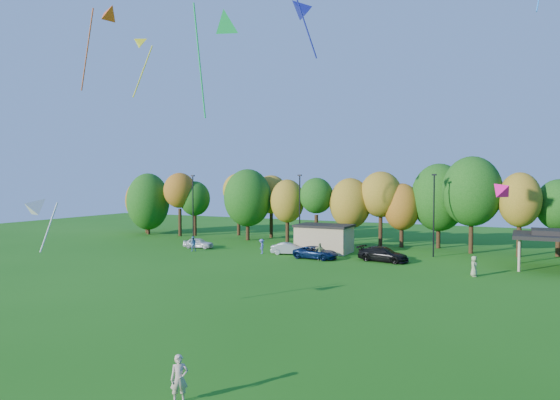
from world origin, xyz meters
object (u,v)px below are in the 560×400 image
at_px(kite_flyer, 179,379).
at_px(car_b, 288,249).
at_px(car_a, 198,243).
at_px(car_c, 316,253).
at_px(car_d, 383,254).

relative_size(kite_flyer, car_b, 0.47).
bearing_deg(car_b, car_a, 72.43).
xyz_separation_m(car_a, car_c, (16.15, -1.36, 0.03)).
bearing_deg(car_a, kite_flyer, -154.64).
bearing_deg(car_a, car_c, -103.77).
relative_size(car_b, car_d, 0.75).
xyz_separation_m(kite_flyer, car_b, (-12.13, 35.83, -0.27)).
distance_m(kite_flyer, car_d, 35.66).
xyz_separation_m(kite_flyer, car_d, (-1.23, 35.64, -0.15)).
bearing_deg(car_c, car_b, 73.04).
bearing_deg(kite_flyer, car_d, 52.11).
bearing_deg(car_d, car_c, 110.15).
bearing_deg(car_c, car_a, 89.84).
relative_size(car_a, car_b, 0.95).
bearing_deg(car_a, car_b, -97.98).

